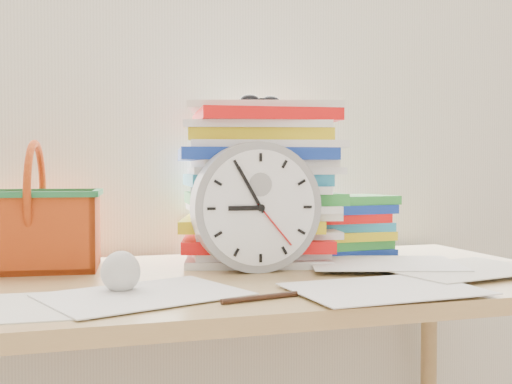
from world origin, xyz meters
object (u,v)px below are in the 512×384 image
object	(u,v)px
clock	(256,207)
paper_stack	(259,183)
basket	(36,206)
book_stack	(342,226)
desk	(228,313)

from	to	relation	value
clock	paper_stack	bearing A→B (deg)	70.46
paper_stack	clock	distance (m)	0.17
basket	clock	bearing A→B (deg)	-15.06
clock	book_stack	distance (m)	0.33
clock	desk	bearing A→B (deg)	-153.88
desk	paper_stack	xyz separation A→B (m)	(0.12, 0.19, 0.26)
paper_stack	book_stack	size ratio (longest dim) A/B	1.43
book_stack	basket	bearing A→B (deg)	179.81
paper_stack	book_stack	xyz separation A→B (m)	(0.22, 0.02, -0.11)
paper_stack	basket	xyz separation A→B (m)	(-0.49, 0.02, -0.05)
desk	basket	distance (m)	0.47
desk	clock	xyz separation A→B (m)	(0.07, 0.03, 0.21)
clock	book_stack	xyz separation A→B (m)	(0.27, 0.17, -0.06)
desk	paper_stack	distance (m)	0.34
book_stack	basket	size ratio (longest dim) A/B	0.94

